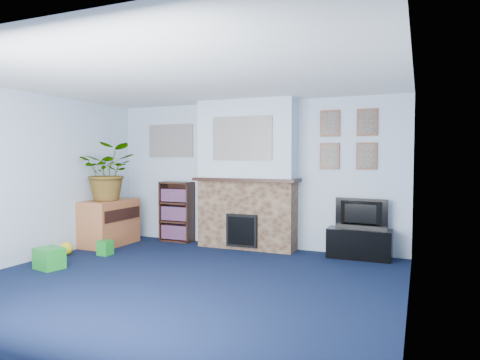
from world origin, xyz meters
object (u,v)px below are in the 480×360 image
at_px(tv_stand, 359,243).
at_px(sideboard, 109,224).
at_px(television, 360,214).
at_px(bookshelf, 177,213).

height_order(tv_stand, sideboard, sideboard).
bearing_deg(television, tv_stand, 95.44).
distance_m(tv_stand, bookshelf, 3.16).
bearing_deg(tv_stand, television, 90.00).
xyz_separation_m(television, bookshelf, (-3.14, 0.06, -0.15)).
bearing_deg(sideboard, tv_stand, 9.23).
distance_m(bookshelf, sideboard, 1.16).
height_order(bookshelf, sideboard, bookshelf).
bearing_deg(sideboard, bookshelf, 39.53).
bearing_deg(bookshelf, television, -1.03).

